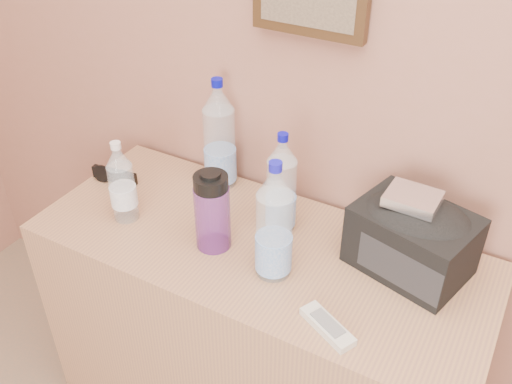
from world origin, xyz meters
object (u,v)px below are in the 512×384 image
pet_large_b (219,139)px  nalgene_bottle (212,211)px  pet_small (122,186)px  foil_packet (413,199)px  ac_remote (327,326)px  dresser (258,341)px  pet_large_d (274,227)px  toiletry_bag (413,237)px  pet_large_c (281,188)px  sunglasses (115,175)px

pet_large_b → nalgene_bottle: bearing=-61.5°
pet_small → foil_packet: size_ratio=1.97×
nalgene_bottle → ac_remote: 0.42m
pet_small → foil_packet: (0.74, 0.19, 0.10)m
dresser → pet_large_d: 0.54m
pet_large_d → toiletry_bag: (0.29, 0.18, -0.05)m
pet_large_b → pet_large_c: (0.26, -0.11, -0.02)m
pet_large_b → foil_packet: 0.61m
dresser → pet_small: 0.63m
pet_small → ac_remote: (0.67, -0.11, -0.10)m
pet_large_d → pet_small: pet_large_d is taller
pet_large_c → ac_remote: bearing=-46.7°
pet_large_d → sunglasses: size_ratio=2.15×
ac_remote → foil_packet: bearing=102.2°
foil_packet → ac_remote: bearing=-104.1°
pet_large_c → sunglasses: size_ratio=1.95×
pet_large_d → ac_remote: 0.26m
nalgene_bottle → sunglasses: 0.46m
pet_large_b → pet_large_d: size_ratio=1.06×
pet_large_b → pet_small: (-0.14, -0.28, -0.05)m
foil_packet → pet_large_d: bearing=-145.1°
pet_large_b → nalgene_bottle: pet_large_b is taller
sunglasses → ac_remote: sunglasses is taller
sunglasses → pet_large_c: bearing=-2.7°
pet_large_b → pet_small: 0.32m
ac_remote → pet_large_c: bearing=159.5°
pet_large_c → sunglasses: 0.57m
nalgene_bottle → foil_packet: nalgene_bottle is taller
sunglasses → dresser: bearing=-13.2°
pet_large_c → toiletry_bag: pet_large_c is taller
pet_large_d → pet_large_c: bearing=111.8°
pet_small → pet_large_c: bearing=23.7°
toiletry_bag → ac_remote: bearing=-92.6°
pet_small → toiletry_bag: pet_small is taller
dresser → foil_packet: (0.36, 0.12, 0.59)m
pet_large_d → foil_packet: size_ratio=2.61×
nalgene_bottle → ac_remote: (0.38, -0.13, -0.10)m
ac_remote → foil_packet: (0.08, 0.30, 0.19)m
dresser → pet_large_d: (0.08, -0.07, 0.53)m
ac_remote → toiletry_bag: bearing=98.7°
sunglasses → pet_small: bearing=-47.6°
pet_large_b → sunglasses: (-0.29, -0.15, -0.13)m
pet_large_d → sunglasses: 0.65m
pet_large_d → toiletry_bag: 0.35m
pet_large_d → pet_small: (-0.47, -0.00, -0.04)m
pet_large_c → nalgene_bottle: pet_large_c is taller
nalgene_bottle → dresser: bearing=27.7°
pet_large_d → toiletry_bag: size_ratio=1.16×
pet_large_d → pet_small: size_ratio=1.33×
pet_small → foil_packet: bearing=14.7°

